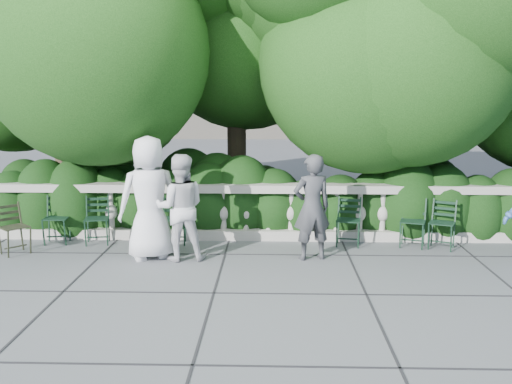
{
  "coord_description": "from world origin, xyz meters",
  "views": [
    {
      "loc": [
        0.27,
        -8.12,
        2.63
      ],
      "look_at": [
        0.0,
        1.0,
        1.0
      ],
      "focal_mm": 40.0,
      "sensor_mm": 36.0,
      "label": 1
    }
  ],
  "objects_px": {
    "chair_c": "(347,248)",
    "chair_f": "(411,249)",
    "person_woman_grey": "(312,207)",
    "chair_b": "(55,245)",
    "person_businessman": "(149,198)",
    "chair_weathered": "(20,256)",
    "chair_e": "(439,251)",
    "person_casual_man": "(180,207)",
    "chair_a": "(97,246)",
    "chair_d": "(174,246)"
  },
  "relations": [
    {
      "from": "person_businessman",
      "to": "chair_f",
      "type": "bearing_deg",
      "value": 164.16
    },
    {
      "from": "chair_b",
      "to": "chair_c",
      "type": "height_order",
      "value": "same"
    },
    {
      "from": "chair_e",
      "to": "person_casual_man",
      "type": "distance_m",
      "value": 4.34
    },
    {
      "from": "chair_a",
      "to": "chair_b",
      "type": "distance_m",
      "value": 0.73
    },
    {
      "from": "person_businessman",
      "to": "person_casual_man",
      "type": "height_order",
      "value": "person_businessman"
    },
    {
      "from": "chair_e",
      "to": "chair_f",
      "type": "xyz_separation_m",
      "value": [
        -0.45,
        0.09,
        0.0
      ]
    },
    {
      "from": "chair_b",
      "to": "chair_d",
      "type": "xyz_separation_m",
      "value": [
        2.05,
        0.02,
        0.0
      ]
    },
    {
      "from": "person_businessman",
      "to": "chair_weathered",
      "type": "bearing_deg",
      "value": -26.74
    },
    {
      "from": "chair_weathered",
      "to": "person_businessman",
      "type": "distance_m",
      "value": 2.37
    },
    {
      "from": "chair_weathered",
      "to": "person_woman_grey",
      "type": "bearing_deg",
      "value": -47.25
    },
    {
      "from": "person_woman_grey",
      "to": "person_businessman",
      "type": "bearing_deg",
      "value": -15.72
    },
    {
      "from": "person_businessman",
      "to": "chair_c",
      "type": "bearing_deg",
      "value": 167.8
    },
    {
      "from": "chair_b",
      "to": "person_woman_grey",
      "type": "height_order",
      "value": "person_woman_grey"
    },
    {
      "from": "chair_weathered",
      "to": "person_casual_man",
      "type": "height_order",
      "value": "person_casual_man"
    },
    {
      "from": "chair_c",
      "to": "chair_d",
      "type": "xyz_separation_m",
      "value": [
        -2.96,
        0.03,
        0.0
      ]
    },
    {
      "from": "chair_b",
      "to": "chair_f",
      "type": "distance_m",
      "value": 6.06
    },
    {
      "from": "chair_d",
      "to": "chair_f",
      "type": "bearing_deg",
      "value": -6.38
    },
    {
      "from": "chair_d",
      "to": "chair_e",
      "type": "xyz_separation_m",
      "value": [
        4.46,
        -0.17,
        0.0
      ]
    },
    {
      "from": "chair_c",
      "to": "chair_e",
      "type": "xyz_separation_m",
      "value": [
        1.51,
        -0.14,
        0.0
      ]
    },
    {
      "from": "person_woman_grey",
      "to": "chair_b",
      "type": "bearing_deg",
      "value": -25.37
    },
    {
      "from": "chair_weathered",
      "to": "chair_b",
      "type": "bearing_deg",
      "value": 14.64
    },
    {
      "from": "chair_f",
      "to": "person_woman_grey",
      "type": "height_order",
      "value": "person_woman_grey"
    },
    {
      "from": "chair_a",
      "to": "chair_b",
      "type": "relative_size",
      "value": 1.0
    },
    {
      "from": "chair_d",
      "to": "chair_a",
      "type": "bearing_deg",
      "value": 176.2
    },
    {
      "from": "chair_c",
      "to": "chair_d",
      "type": "relative_size",
      "value": 1.0
    },
    {
      "from": "chair_a",
      "to": "chair_d",
      "type": "bearing_deg",
      "value": -9.21
    },
    {
      "from": "chair_a",
      "to": "chair_e",
      "type": "relative_size",
      "value": 1.0
    },
    {
      "from": "chair_f",
      "to": "chair_weathered",
      "type": "distance_m",
      "value": 6.43
    },
    {
      "from": "chair_b",
      "to": "person_woman_grey",
      "type": "bearing_deg",
      "value": -14.42
    },
    {
      "from": "chair_e",
      "to": "chair_weathered",
      "type": "relative_size",
      "value": 1.0
    },
    {
      "from": "chair_b",
      "to": "chair_d",
      "type": "distance_m",
      "value": 2.05
    },
    {
      "from": "chair_weathered",
      "to": "person_businessman",
      "type": "relative_size",
      "value": 0.43
    },
    {
      "from": "chair_a",
      "to": "person_woman_grey",
      "type": "relative_size",
      "value": 0.5
    },
    {
      "from": "chair_b",
      "to": "chair_f",
      "type": "bearing_deg",
      "value": -6.22
    },
    {
      "from": "chair_f",
      "to": "person_woman_grey",
      "type": "relative_size",
      "value": 0.5
    },
    {
      "from": "chair_b",
      "to": "chair_c",
      "type": "distance_m",
      "value": 5.0
    },
    {
      "from": "chair_e",
      "to": "chair_d",
      "type": "bearing_deg",
      "value": -157.54
    },
    {
      "from": "chair_e",
      "to": "person_casual_man",
      "type": "height_order",
      "value": "person_casual_man"
    },
    {
      "from": "chair_c",
      "to": "chair_weathered",
      "type": "height_order",
      "value": "same"
    },
    {
      "from": "person_woman_grey",
      "to": "person_casual_man",
      "type": "xyz_separation_m",
      "value": [
        -2.06,
        -0.07,
        0.0
      ]
    },
    {
      "from": "chair_a",
      "to": "chair_f",
      "type": "relative_size",
      "value": 1.0
    },
    {
      "from": "chair_f",
      "to": "person_businessman",
      "type": "height_order",
      "value": "person_businessman"
    },
    {
      "from": "person_woman_grey",
      "to": "chair_weathered",
      "type": "bearing_deg",
      "value": -17.14
    },
    {
      "from": "chair_b",
      "to": "person_woman_grey",
      "type": "xyz_separation_m",
      "value": [
        4.35,
        -0.67,
        0.83
      ]
    },
    {
      "from": "chair_b",
      "to": "chair_a",
      "type": "bearing_deg",
      "value": -6.91
    },
    {
      "from": "chair_b",
      "to": "person_businessman",
      "type": "height_order",
      "value": "person_businessman"
    },
    {
      "from": "chair_a",
      "to": "person_businessman",
      "type": "distance_m",
      "value": 1.61
    },
    {
      "from": "chair_e",
      "to": "chair_b",
      "type": "bearing_deg",
      "value": -156.69
    },
    {
      "from": "chair_c",
      "to": "chair_weathered",
      "type": "xyz_separation_m",
      "value": [
        -5.35,
        -0.62,
        0.0
      ]
    },
    {
      "from": "chair_c",
      "to": "chair_f",
      "type": "height_order",
      "value": "same"
    }
  ]
}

